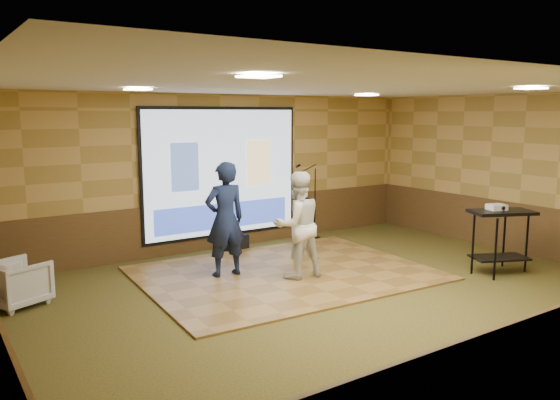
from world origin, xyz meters
TOP-DOWN VIEW (x-y plane):
  - ground at (0.00, 0.00)m, footprint 9.00×9.00m
  - room_shell at (0.00, 0.00)m, footprint 9.04×7.04m
  - wainscot_back at (0.00, 3.48)m, footprint 9.00×0.04m
  - wainscot_right at (4.48, 0.00)m, footprint 0.04×7.00m
  - projector_screen at (0.00, 3.44)m, footprint 3.32×0.06m
  - downlight_nw at (-2.20, 1.80)m, footprint 0.32×0.32m
  - downlight_ne at (2.20, 1.80)m, footprint 0.32×0.32m
  - downlight_sw at (-2.20, -1.50)m, footprint 0.32×0.32m
  - downlight_se at (2.20, -1.50)m, footprint 0.32×0.32m
  - dance_floor at (-0.00, 1.27)m, footprint 4.77×3.73m
  - player_left at (-0.90, 1.67)m, footprint 0.70×0.49m
  - player_right at (0.01, 0.95)m, footprint 0.89×0.73m
  - av_table at (3.00, -0.65)m, footprint 1.00×0.53m
  - projector at (2.97, -0.56)m, footprint 0.34×0.30m
  - mic_stand at (1.97, 3.13)m, footprint 0.63×0.26m
  - banquet_chair at (-3.91, 2.08)m, footprint 0.91×0.90m
  - duffel_bag at (0.09, 3.15)m, footprint 0.50×0.35m

SIDE VIEW (x-z plane):
  - ground at x=0.00m, z-range 0.00..0.00m
  - dance_floor at x=0.00m, z-range 0.00..0.03m
  - duffel_bag at x=0.09m, z-range 0.00..0.30m
  - banquet_chair at x=-3.91m, z-range 0.00..0.64m
  - wainscot_back at x=0.00m, z-range 0.00..0.95m
  - wainscot_right at x=4.48m, z-range 0.00..0.95m
  - mic_stand at x=1.97m, z-range -0.31..1.30m
  - av_table at x=3.00m, z-range 0.23..1.29m
  - player_right at x=0.01m, z-range 0.03..1.73m
  - player_left at x=-0.90m, z-range 0.03..1.88m
  - projector at x=2.97m, z-range 1.06..1.15m
  - projector_screen at x=0.00m, z-range 0.21..2.73m
  - room_shell at x=0.00m, z-range 0.58..3.60m
  - downlight_nw at x=-2.20m, z-range 2.96..2.98m
  - downlight_ne at x=2.20m, z-range 2.96..2.98m
  - downlight_sw at x=-2.20m, z-range 2.96..2.98m
  - downlight_se at x=2.20m, z-range 2.96..2.98m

